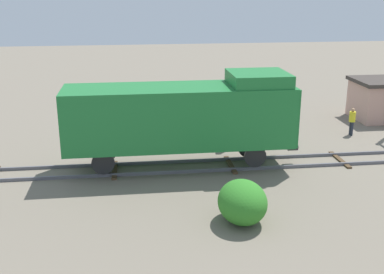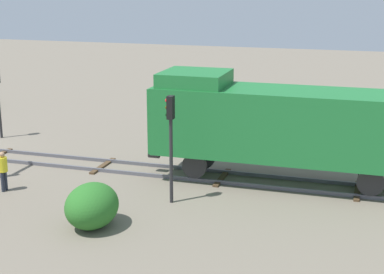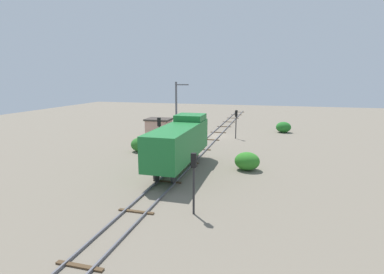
# 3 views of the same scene
# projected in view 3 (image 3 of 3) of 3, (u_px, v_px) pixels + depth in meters

# --- Properties ---
(ground_plane) EXTENTS (105.05, 105.05, 0.00)m
(ground_plane) POSITION_uv_depth(u_px,v_px,m) (215.00, 136.00, 43.93)
(ground_plane) COLOR #756B5B
(railway_track) EXTENTS (2.40, 70.03, 0.16)m
(railway_track) POSITION_uv_depth(u_px,v_px,m) (215.00, 136.00, 43.91)
(railway_track) COLOR #595960
(railway_track) RESTS_ON ground
(locomotive) EXTENTS (2.90, 11.60, 4.60)m
(locomotive) POSITION_uv_depth(u_px,v_px,m) (180.00, 141.00, 27.31)
(locomotive) COLOR #1E7233
(locomotive) RESTS_ON railway_track
(traffic_signal_near) EXTENTS (0.32, 0.34, 4.00)m
(traffic_signal_near) POSITION_uv_depth(u_px,v_px,m) (236.00, 119.00, 41.62)
(traffic_signal_near) COLOR #262628
(traffic_signal_near) RESTS_ON ground
(traffic_signal_mid) EXTENTS (0.32, 0.34, 4.31)m
(traffic_signal_mid) POSITION_uv_depth(u_px,v_px,m) (159.00, 130.00, 31.57)
(traffic_signal_mid) COLOR #262628
(traffic_signal_mid) RESTS_ON ground
(traffic_signal_far) EXTENTS (0.32, 0.34, 3.95)m
(traffic_signal_far) POSITION_uv_depth(u_px,v_px,m) (194.00, 172.00, 18.31)
(traffic_signal_far) COLOR #262628
(traffic_signal_far) RESTS_ON ground
(worker_near_track) EXTENTS (0.38, 0.38, 1.70)m
(worker_near_track) POSITION_uv_depth(u_px,v_px,m) (204.00, 125.00, 47.68)
(worker_near_track) COLOR #262B38
(worker_near_track) RESTS_ON ground
(worker_by_signal) EXTENTS (0.38, 0.38, 1.70)m
(worker_by_signal) POSITION_uv_depth(u_px,v_px,m) (174.00, 136.00, 38.92)
(worker_by_signal) COLOR #262B38
(worker_by_signal) RESTS_ON ground
(catenary_mast) EXTENTS (1.94, 0.28, 7.88)m
(catenary_mast) POSITION_uv_depth(u_px,v_px,m) (177.00, 109.00, 41.85)
(catenary_mast) COLOR #595960
(catenary_mast) RESTS_ON ground
(relay_hut) EXTENTS (3.50, 2.90, 2.74)m
(relay_hut) POSITION_uv_depth(u_px,v_px,m) (159.00, 128.00, 42.67)
(relay_hut) COLOR #D19E8C
(relay_hut) RESTS_ON ground
(bush_near) EXTENTS (2.24, 1.84, 1.63)m
(bush_near) POSITION_uv_depth(u_px,v_px,m) (140.00, 145.00, 34.60)
(bush_near) COLOR #2A6D26
(bush_near) RESTS_ON ground
(bush_mid) EXTENTS (2.29, 1.87, 1.66)m
(bush_mid) POSITION_uv_depth(u_px,v_px,m) (283.00, 127.00, 46.71)
(bush_mid) COLOR #236F26
(bush_mid) RESTS_ON ground
(bush_far) EXTENTS (3.00, 2.45, 2.18)m
(bush_far) POSITION_uv_depth(u_px,v_px,m) (160.00, 129.00, 43.93)
(bush_far) COLOR #285B26
(bush_far) RESTS_ON ground
(bush_back) EXTENTS (2.31, 1.89, 1.68)m
(bush_back) POSITION_uv_depth(u_px,v_px,m) (247.00, 161.00, 27.65)
(bush_back) COLOR #307E26
(bush_back) RESTS_ON ground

